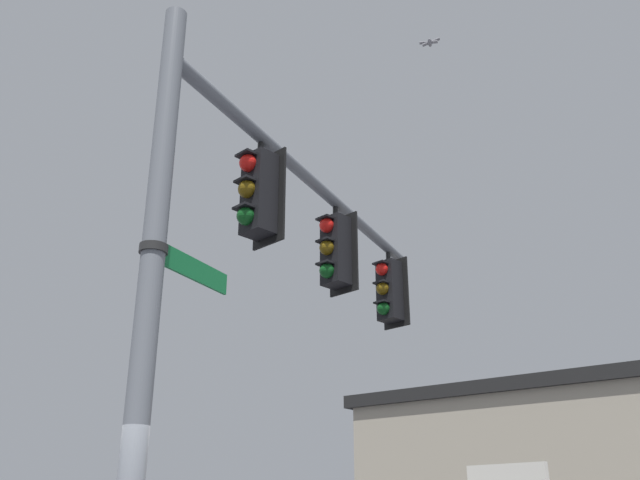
{
  "coord_description": "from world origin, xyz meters",
  "views": [
    {
      "loc": [
        -5.23,
        3.14,
        1.78
      ],
      "look_at": [
        1.03,
        -3.23,
        5.39
      ],
      "focal_mm": 38.74,
      "sensor_mm": 36.0,
      "label": 1
    }
  ],
  "objects": [
    {
      "name": "mast_arm",
      "position": [
        1.01,
        -3.17,
        6.19
      ],
      "size": [
        2.18,
        6.39,
        0.17
      ],
      "primitive_type": "cylinder",
      "rotation": [
        0.0,
        1.57,
        5.02
      ],
      "color": "slate"
    },
    {
      "name": "street_name_sign",
      "position": [
        0.11,
        -0.35,
        4.08
      ],
      "size": [
        0.5,
        1.25,
        0.22
      ],
      "color": "#147238"
    },
    {
      "name": "signal_pole",
      "position": [
        0.0,
        0.0,
        3.39
      ],
      "size": [
        0.23,
        0.23,
        6.77
      ],
      "primitive_type": "cylinder",
      "color": "slate",
      "rests_on": "ground"
    },
    {
      "name": "bird_flying",
      "position": [
        -0.25,
        -4.39,
        8.71
      ],
      "size": [
        0.3,
        0.21,
        0.09
      ],
      "color": "gray"
    },
    {
      "name": "traffic_light_mid_outer",
      "position": [
        1.83,
        -5.74,
        5.41
      ],
      "size": [
        0.54,
        0.49,
        1.31
      ],
      "color": "black"
    },
    {
      "name": "traffic_light_nearest_pole",
      "position": [
        0.54,
        -1.66,
        5.41
      ],
      "size": [
        0.54,
        0.49,
        1.31
      ],
      "color": "black"
    },
    {
      "name": "traffic_light_mid_inner",
      "position": [
        1.18,
        -3.7,
        5.41
      ],
      "size": [
        0.54,
        0.49,
        1.31
      ],
      "color": "black"
    }
  ]
}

